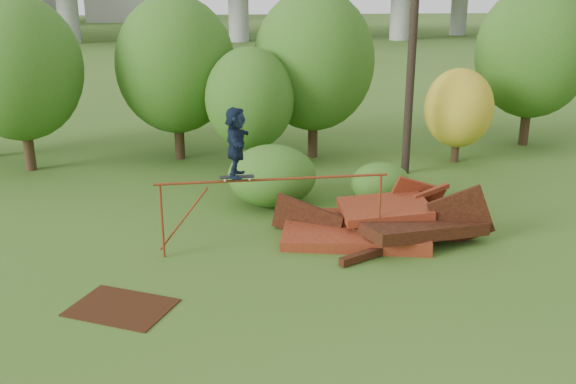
{
  "coord_description": "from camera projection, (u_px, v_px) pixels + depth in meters",
  "views": [
    {
      "loc": [
        -2.33,
        -12.27,
        6.34
      ],
      "look_at": [
        -0.8,
        2.0,
        1.6
      ],
      "focal_mm": 40.0,
      "sensor_mm": 36.0,
      "label": 1
    }
  ],
  "objects": [
    {
      "name": "grind_rail",
      "position": [
        273.0,
        193.0,
        15.37
      ],
      "size": [
        5.61,
        0.3,
        1.87
      ],
      "color": "maroon",
      "rests_on": "ground"
    },
    {
      "name": "skateboard",
      "position": [
        237.0,
        177.0,
        15.11
      ],
      "size": [
        0.82,
        0.25,
        0.08
      ],
      "rotation": [
        0.0,
        0.0,
        0.04
      ],
      "color": "black",
      "rests_on": "grind_rail"
    },
    {
      "name": "ground",
      "position": [
        335.0,
        290.0,
        13.81
      ],
      "size": [
        240.0,
        240.0,
        0.0
      ],
      "primitive_type": "plane",
      "color": "#2D5116",
      "rests_on": "ground"
    },
    {
      "name": "tree_3",
      "position": [
        314.0,
        61.0,
        23.22
      ],
      "size": [
        4.41,
        4.41,
        6.12
      ],
      "color": "black",
      "rests_on": "ground"
    },
    {
      "name": "tree_5",
      "position": [
        533.0,
        52.0,
        24.94
      ],
      "size": [
        4.47,
        4.47,
        6.28
      ],
      "color": "black",
      "rests_on": "ground"
    },
    {
      "name": "skater",
      "position": [
        236.0,
        142.0,
        14.84
      ],
      "size": [
        0.68,
        1.58,
        1.65
      ],
      "primitive_type": "imported",
      "rotation": [
        0.0,
        0.0,
        1.44
      ],
      "color": "#121D31",
      "rests_on": "skateboard"
    },
    {
      "name": "tree_1",
      "position": [
        175.0,
        65.0,
        22.95
      ],
      "size": [
        4.27,
        4.27,
        5.93
      ],
      "color": "black",
      "rests_on": "ground"
    },
    {
      "name": "tree_2",
      "position": [
        250.0,
        99.0,
        21.74
      ],
      "size": [
        3.04,
        3.04,
        4.28
      ],
      "color": "black",
      "rests_on": "ground"
    },
    {
      "name": "flat_plate",
      "position": [
        121.0,
        307.0,
        13.05
      ],
      "size": [
        2.4,
        2.13,
        0.03
      ],
      "primitive_type": "cube",
      "rotation": [
        0.0,
        0.0,
        -0.45
      ],
      "color": "black",
      "rests_on": "ground"
    },
    {
      "name": "shrub_left",
      "position": [
        272.0,
        176.0,
        18.8
      ],
      "size": [
        2.61,
        2.4,
        1.8
      ],
      "primitive_type": "ellipsoid",
      "color": "#204612",
      "rests_on": "ground"
    },
    {
      "name": "scrap_pile",
      "position": [
        380.0,
        225.0,
        16.54
      ],
      "size": [
        5.6,
        3.33,
        1.83
      ],
      "color": "#50180E",
      "rests_on": "ground"
    },
    {
      "name": "shrub_right",
      "position": [
        381.0,
        184.0,
        18.91
      ],
      "size": [
        1.8,
        1.65,
        1.27
      ],
      "primitive_type": "ellipsoid",
      "color": "#204612",
      "rests_on": "ground"
    },
    {
      "name": "tree_0",
      "position": [
        18.0,
        69.0,
        21.48
      ],
      "size": [
        4.25,
        4.25,
        5.99
      ],
      "color": "black",
      "rests_on": "ground"
    },
    {
      "name": "tree_4",
      "position": [
        459.0,
        108.0,
        23.03
      ],
      "size": [
        2.47,
        2.47,
        3.41
      ],
      "color": "black",
      "rests_on": "ground"
    },
    {
      "name": "utility_pole",
      "position": [
        413.0,
        32.0,
        20.73
      ],
      "size": [
        1.4,
        0.28,
        9.4
      ],
      "color": "black",
      "rests_on": "ground"
    }
  ]
}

